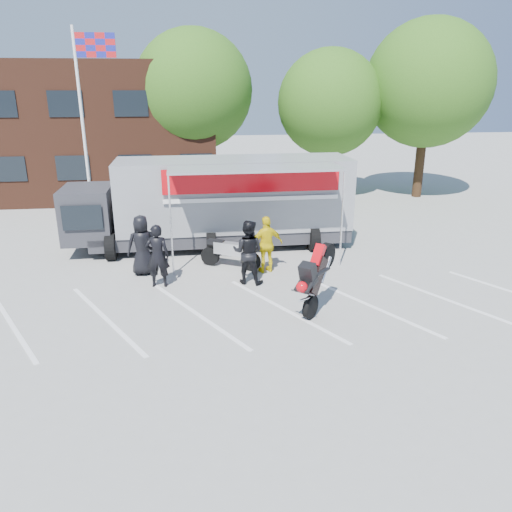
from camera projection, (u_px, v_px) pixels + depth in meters
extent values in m
plane|color=#989994|center=(283.00, 326.00, 12.81)|extent=(100.00, 100.00, 0.00)
cube|color=white|center=(277.00, 309.00, 13.75)|extent=(18.09, 13.33, 0.01)
cube|color=#4E2719|center=(49.00, 130.00, 27.40)|extent=(18.00, 8.00, 7.00)
cylinder|color=white|center=(84.00, 133.00, 20.14)|extent=(0.12, 0.12, 8.00)
cube|color=red|center=(95.00, 45.00, 19.15)|extent=(1.50, 0.04, 0.90)
cylinder|color=#382314|center=(197.00, 167.00, 27.06)|extent=(0.50, 0.50, 3.24)
sphere|color=#295314|center=(194.00, 90.00, 25.76)|extent=(6.12, 6.12, 6.12)
cylinder|color=#382314|center=(327.00, 171.00, 26.98)|extent=(0.50, 0.50, 2.88)
sphere|color=#295314|center=(330.00, 103.00, 25.83)|extent=(5.44, 5.44, 5.44)
cylinder|color=#382314|center=(419.00, 165.00, 27.00)|extent=(0.50, 0.50, 3.42)
sphere|color=#295314|center=(428.00, 84.00, 25.63)|extent=(6.46, 6.46, 6.46)
imported|color=black|center=(142.00, 245.00, 16.02)|extent=(1.08, 0.82, 1.97)
imported|color=black|center=(158.00, 256.00, 15.03)|extent=(0.75, 0.53, 1.96)
imported|color=black|center=(248.00, 252.00, 15.31)|extent=(1.18, 1.05, 2.01)
imported|color=yellow|center=(267.00, 245.00, 16.22)|extent=(1.18, 0.73, 1.88)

